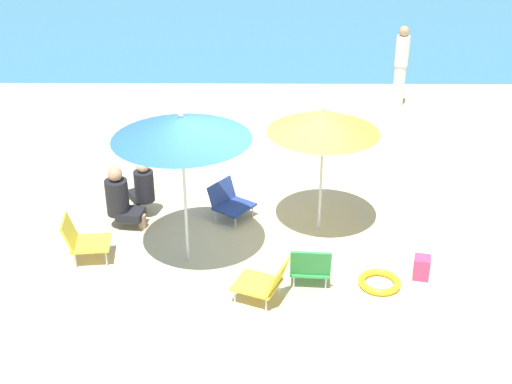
{
  "coord_description": "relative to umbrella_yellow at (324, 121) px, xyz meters",
  "views": [
    {
      "loc": [
        -0.15,
        -8.24,
        5.05
      ],
      "look_at": [
        -0.21,
        0.14,
        0.7
      ],
      "focal_mm": 47.87,
      "sensor_mm": 36.0,
      "label": 1
    }
  ],
  "objects": [
    {
      "name": "ground_plane",
      "position": [
        -0.7,
        -0.32,
        -1.68
      ],
      "size": [
        40.0,
        40.0,
        0.0
      ],
      "primitive_type": "plane",
      "color": "#D3BC8C"
    },
    {
      "name": "sea_water",
      "position": [
        -0.7,
        14.63,
        -1.68
      ],
      "size": [
        40.0,
        16.0,
        0.01
      ],
      "primitive_type": "cube",
      "color": "teal",
      "rests_on": "ground_plane"
    },
    {
      "name": "umbrella_yellow",
      "position": [
        0.0,
        0.0,
        0.0
      ],
      "size": [
        1.53,
        1.53,
        1.9
      ],
      "color": "silver",
      "rests_on": "ground_plane"
    },
    {
      "name": "umbrella_blue",
      "position": [
        -1.82,
        -0.8,
        0.22
      ],
      "size": [
        1.75,
        1.75,
        2.11
      ],
      "color": "silver",
      "rests_on": "ground_plane"
    },
    {
      "name": "beach_chair_a",
      "position": [
        -0.22,
        -1.39,
        -1.39
      ],
      "size": [
        0.54,
        0.62,
        0.62
      ],
      "rotation": [
        0.0,
        0.0,
        1.5
      ],
      "color": "#33934C",
      "rests_on": "ground_plane"
    },
    {
      "name": "beach_chair_b",
      "position": [
        -3.22,
        -0.82,
        -1.36
      ],
      "size": [
        0.64,
        0.53,
        0.62
      ],
      "rotation": [
        0.0,
        0.0,
        0.11
      ],
      "color": "gold",
      "rests_on": "ground_plane"
    },
    {
      "name": "beach_chair_c",
      "position": [
        -1.32,
        0.38,
        -1.42
      ],
      "size": [
        0.74,
        0.74,
        0.53
      ],
      "rotation": [
        0.0,
        0.0,
        -0.63
      ],
      "color": "navy",
      "rests_on": "ground_plane"
    },
    {
      "name": "beach_chair_d",
      "position": [
        -0.79,
        -1.73,
        -1.4
      ],
      "size": [
        0.74,
        0.68,
        0.55
      ],
      "rotation": [
        0.0,
        0.0,
        2.73
      ],
      "color": "gold",
      "rests_on": "ground_plane"
    },
    {
      "name": "person_a",
      "position": [
        2.03,
        5.09,
        -0.8
      ],
      "size": [
        0.28,
        0.28,
        1.73
      ],
      "rotation": [
        0.0,
        0.0,
        2.96
      ],
      "color": "silver",
      "rests_on": "ground_plane"
    },
    {
      "name": "person_b",
      "position": [
        -2.6,
        0.44,
        -1.22
      ],
      "size": [
        0.47,
        0.53,
        0.92
      ],
      "rotation": [
        0.0,
        0.0,
        2.16
      ],
      "color": "black",
      "rests_on": "ground_plane"
    },
    {
      "name": "person_c",
      "position": [
        -2.86,
        0.07,
        -1.22
      ],
      "size": [
        0.56,
        0.38,
        0.95
      ],
      "rotation": [
        0.0,
        0.0,
        6.14
      ],
      "color": "black",
      "rests_on": "ground_plane"
    },
    {
      "name": "swim_ring",
      "position": [
        0.67,
        -1.39,
        -1.64
      ],
      "size": [
        0.54,
        0.54,
        0.09
      ],
      "primitive_type": "torus",
      "color": "yellow",
      "rests_on": "ground_plane"
    },
    {
      "name": "beach_bag",
      "position": [
        1.23,
        -1.21,
        -1.53
      ],
      "size": [
        0.25,
        0.26,
        0.3
      ],
      "primitive_type": "cube",
      "rotation": [
        0.0,
        0.0,
        1.34
      ],
      "color": "#DB3866",
      "rests_on": "ground_plane"
    }
  ]
}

